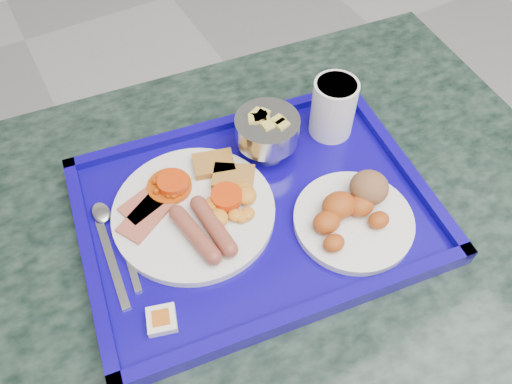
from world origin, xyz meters
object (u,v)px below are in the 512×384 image
Objects in this scene: tray at (256,211)px; juice_cup at (333,106)px; table at (239,280)px; fruit_bowl at (267,130)px; main_plate at (198,208)px; bread_plate at (354,212)px.

juice_cup is at bearing 23.17° from tray.
juice_cup is at bearing 20.46° from table.
table is 0.34m from juice_cup.
fruit_bowl is at bearing 173.26° from juice_cup.
fruit_bowl is (0.07, 0.09, 0.05)m from tray.
tray is 0.13m from fruit_bowl.
bread_plate reaches higher than main_plate.
juice_cup is (0.26, 0.04, 0.04)m from main_plate.
bread_plate is (0.11, -0.08, 0.02)m from tray.
juice_cup reaches higher than tray.
tray is at bearing -156.83° from juice_cup.
juice_cup reaches higher than fruit_bowl.
juice_cup reaches higher than bread_plate.
fruit_bowl reaches higher than bread_plate.
juice_cup is (0.07, 0.16, 0.03)m from bread_plate.
table is 0.27m from bread_plate.
main_plate is (-0.04, 0.04, 0.20)m from table.
tray is at bearing -127.71° from fruit_bowl.
tray is at bearing 5.41° from table.
fruit_bowl is (0.15, 0.06, 0.03)m from main_plate.
tray is 2.34× the size of main_plate.
juice_cup is at bearing -6.74° from fruit_bowl.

